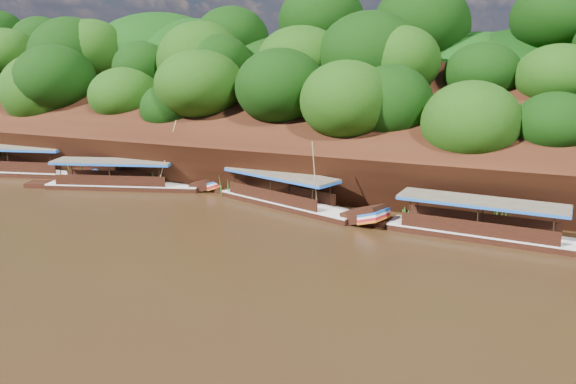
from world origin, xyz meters
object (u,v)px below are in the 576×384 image
boat_3 (32,169)px  boat_0 (506,233)px  boat_2 (133,183)px  boat_1 (295,201)px

boat_3 → boat_0: bearing=-18.1°
boat_2 → boat_3: size_ratio=0.99×
boat_2 → boat_3: boat_2 is taller
boat_0 → boat_2: size_ratio=0.99×
boat_1 → boat_2: size_ratio=0.93×
boat_1 → boat_0: bearing=11.1°
boat_1 → boat_2: bearing=-163.1°
boat_1 → boat_3: 25.25m
boat_2 → boat_3: 11.30m
boat_1 → boat_3: (-25.24, 0.73, 0.06)m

